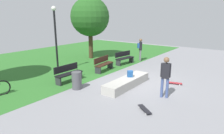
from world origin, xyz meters
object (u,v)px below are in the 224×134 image
Objects in this scene: skateboard_spare at (174,83)px; tree_young_birch at (90,17)px; backpack_on_ledge at (130,74)px; lamp_post at (55,33)px; park_bench_center_lawn at (103,64)px; trash_bin at (77,80)px; pedestrian_with_backpack at (140,48)px; skater_performing_trick at (165,74)px; park_bench_near_lamppost at (124,58)px; park_bench_by_oak at (68,73)px; concrete_ledge at (127,82)px; skateboard_by_ledge at (145,109)px.

tree_young_birch is at bearing 74.18° from skateboard_spare.
lamp_post reaches higher than backpack_on_ledge.
skateboard_spare is 4.61m from park_bench_center_lawn.
backpack_on_ledge is at bearing -113.88° from park_bench_center_lawn.
trash_bin is 0.49× the size of pedestrian_with_backpack.
skater_performing_trick is 2.11× the size of trash_bin.
pedestrian_with_backpack is (1.64, -0.40, 0.57)m from park_bench_near_lamppost.
skateboard_spare is 5.70m from pedestrian_with_backpack.
skater_performing_trick is 2.22m from skateboard_spare.
park_bench_by_oak is at bearing 67.05° from trash_bin.
backpack_on_ledge is at bearing 128.53° from skateboard_spare.
concrete_ledge is at bearing -67.46° from park_bench_by_oak.
park_bench_by_oak reaches higher than backpack_on_ledge.
trash_bin is at bearing -170.35° from park_bench_near_lamppost.
park_bench_near_lamppost is (4.12, 4.79, -0.59)m from skater_performing_trick.
skateboard_spare is at bearing 7.23° from skater_performing_trick.
trash_bin is (-0.50, -1.18, -0.05)m from park_bench_by_oak.
tree_young_birch is at bearing 14.29° from lamp_post.
park_bench_near_lamppost is (5.75, 4.69, 0.42)m from skateboard_by_ledge.
pedestrian_with_backpack is at bearing 37.29° from skater_performing_trick.
park_bench_near_lamppost is at bearing 64.68° from skateboard_spare.
skater_performing_trick is (-0.52, -2.07, 0.48)m from backpack_on_ledge.
skater_performing_trick reaches higher than pedestrian_with_backpack.
skater_performing_trick reaches higher than park_bench_by_oak.
trash_bin is at bearing -142.88° from tree_young_birch.
backpack_on_ledge is 0.18× the size of skater_performing_trick.
concrete_ledge is at bearing 135.02° from skateboard_spare.
tree_young_birch is (0.10, 3.40, 2.88)m from park_bench_near_lamppost.
pedestrian_with_backpack is (1.54, -3.80, -2.31)m from tree_young_birch.
tree_young_birch is 4.71m from pedestrian_with_backpack.
park_bench_center_lawn is at bearing 178.82° from park_bench_near_lamppost.
backpack_on_ledge is at bearing -40.24° from trash_bin.
trash_bin is at bearing -162.89° from park_bench_center_lawn.
tree_young_birch reaches higher than park_bench_by_oak.
skater_performing_trick is 9.49m from tree_young_birch.
skater_performing_trick is (-0.18, -2.04, 0.86)m from concrete_ledge.
backpack_on_ledge is at bearing -121.18° from tree_young_birch.
trash_bin is at bearing -113.95° from lamp_post.
pedestrian_with_backpack reaches higher than skateboard_spare.
skater_performing_trick is at bearing -89.19° from lamp_post.
skateboard_by_ledge is at bearing -133.09° from concrete_ledge.
park_bench_by_oak is 5.17m from park_bench_near_lamppost.
skater_performing_trick is at bearing -3.24° from skateboard_by_ledge.
tree_young_birch is 5.77× the size of trash_bin.
skater_performing_trick reaches higher than concrete_ledge.
trash_bin is (-1.55, 3.82, -0.64)m from skater_performing_trick.
lamp_post reaches higher than park_bench_near_lamppost.
backpack_on_ledge is 5.75m from pedestrian_with_backpack.
tree_young_birch is at bearing 112.04° from pedestrian_with_backpack.
lamp_post is at bearing -31.73° from backpack_on_ledge.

